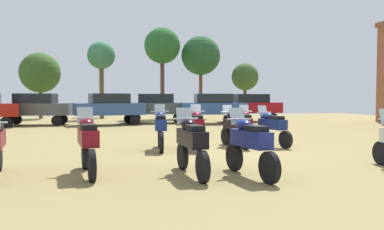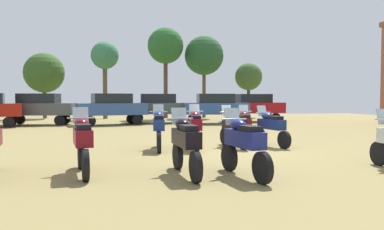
# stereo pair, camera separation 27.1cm
# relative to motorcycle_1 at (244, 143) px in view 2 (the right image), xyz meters

# --- Properties ---
(ground_plane) EXTENTS (44.00, 52.00, 0.02)m
(ground_plane) POSITION_rel_motorcycle_1_xyz_m (1.18, 4.42, -0.74)
(ground_plane) COLOR olive
(motorcycle_1) EXTENTS (0.66, 2.16, 1.49)m
(motorcycle_1) POSITION_rel_motorcycle_1_xyz_m (0.00, 0.00, 0.00)
(motorcycle_1) COLOR black
(motorcycle_1) RESTS_ON ground
(motorcycle_3) EXTENTS (0.64, 2.10, 1.47)m
(motorcycle_3) POSITION_rel_motorcycle_1_xyz_m (1.36, 4.84, -0.01)
(motorcycle_3) COLOR black
(motorcycle_3) RESTS_ON ground
(motorcycle_5) EXTENTS (0.64, 2.17, 1.51)m
(motorcycle_5) POSITION_rel_motorcycle_1_xyz_m (-3.46, 1.03, 0.01)
(motorcycle_5) COLOR black
(motorcycle_5) RESTS_ON ground
(motorcycle_7) EXTENTS (0.72, 2.05, 1.45)m
(motorcycle_7) POSITION_rel_motorcycle_1_xyz_m (2.74, 4.79, -0.02)
(motorcycle_7) COLOR black
(motorcycle_7) RESTS_ON ground
(motorcycle_8) EXTENTS (0.62, 2.14, 1.51)m
(motorcycle_8) POSITION_rel_motorcycle_1_xyz_m (-1.28, 4.73, 0.01)
(motorcycle_8) COLOR black
(motorcycle_8) RESTS_ON ground
(motorcycle_10) EXTENTS (0.67, 2.22, 1.51)m
(motorcycle_10) POSITION_rel_motorcycle_1_xyz_m (-0.05, 4.65, 0.01)
(motorcycle_10) COLOR black
(motorcycle_10) RESTS_ON ground
(motorcycle_11) EXTENTS (0.62, 2.24, 1.49)m
(motorcycle_11) POSITION_rel_motorcycle_1_xyz_m (-1.21, 0.43, 0.00)
(motorcycle_11) COLOR black
(motorcycle_11) RESTS_ON ground
(motorcycle_12) EXTENTS (0.77, 2.14, 1.46)m
(motorcycle_12) POSITION_rel_motorcycle_1_xyz_m (2.10, 5.70, -0.02)
(motorcycle_12) COLOR black
(motorcycle_12) RESTS_ON ground
(car_1) EXTENTS (4.58, 2.64, 2.00)m
(car_1) POSITION_rel_motorcycle_1_xyz_m (-2.75, 17.09, 0.44)
(car_1) COLOR black
(car_1) RESTS_ON ground
(car_3) EXTENTS (4.46, 2.23, 2.00)m
(car_3) POSITION_rel_motorcycle_1_xyz_m (4.05, 16.83, 0.44)
(car_3) COLOR black
(car_3) RESTS_ON ground
(car_4) EXTENTS (4.51, 2.38, 2.00)m
(car_4) POSITION_rel_motorcycle_1_xyz_m (-7.28, 18.03, 0.44)
(car_4) COLOR black
(car_4) RESTS_ON ground
(car_5) EXTENTS (4.54, 2.48, 2.00)m
(car_5) POSITION_rel_motorcycle_1_xyz_m (0.45, 18.41, 0.44)
(car_5) COLOR black
(car_5) RESTS_ON ground
(car_6) EXTENTS (4.32, 1.85, 2.00)m
(car_6) POSITION_rel_motorcycle_1_xyz_m (7.30, 18.31, 0.44)
(car_6) COLOR black
(car_6) RESTS_ON ground
(tree_1) EXTENTS (2.27, 2.27, 6.37)m
(tree_1) POSITION_rel_motorcycle_1_xyz_m (-3.24, 24.65, 4.36)
(tree_1) COLOR brown
(tree_1) RESTS_ON ground
(tree_2) EXTENTS (2.46, 2.46, 4.86)m
(tree_2) POSITION_rel_motorcycle_1_xyz_m (9.42, 24.93, 2.87)
(tree_2) COLOR brown
(tree_2) RESTS_ON ground
(tree_3) EXTENTS (3.05, 3.05, 7.68)m
(tree_3) POSITION_rel_motorcycle_1_xyz_m (1.80, 24.51, 5.34)
(tree_3) COLOR brown
(tree_3) RESTS_ON ground
(tree_4) EXTENTS (3.33, 3.33, 5.48)m
(tree_4) POSITION_rel_motorcycle_1_xyz_m (-8.23, 26.15, 3.07)
(tree_4) COLOR brown
(tree_4) RESTS_ON ground
(tree_6) EXTENTS (3.42, 3.42, 7.16)m
(tree_6) POSITION_rel_motorcycle_1_xyz_m (5.27, 24.90, 4.68)
(tree_6) COLOR brown
(tree_6) RESTS_ON ground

